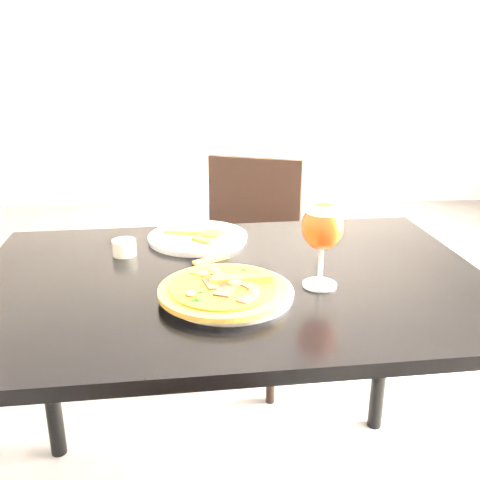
{
  "coord_description": "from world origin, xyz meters",
  "views": [
    {
      "loc": [
        0.14,
        -1.45,
        1.25
      ],
      "look_at": [
        0.2,
        -0.27,
        0.83
      ],
      "focal_mm": 40.0,
      "sensor_mm": 36.0,
      "label": 1
    }
  ],
  "objects": [
    {
      "name": "beer_glass",
      "position": [
        0.37,
        -0.36,
        0.89
      ],
      "size": [
        0.09,
        0.09,
        0.19
      ],
      "color": "silver",
      "rests_on": "dining_table"
    },
    {
      "name": "dining_table",
      "position": [
        0.18,
        -0.3,
        0.66
      ],
      "size": [
        1.26,
        0.89,
        0.75
      ],
      "rotation": [
        0.0,
        0.0,
        0.07
      ],
      "color": "black",
      "rests_on": "ground"
    },
    {
      "name": "plate_main",
      "position": [
        0.17,
        -0.4,
        0.76
      ],
      "size": [
        0.3,
        0.3,
        0.01
      ],
      "primitive_type": "cylinder",
      "rotation": [
        0.0,
        0.0,
        -0.09
      ],
      "color": "silver",
      "rests_on": "dining_table"
    },
    {
      "name": "sauce_cup",
      "position": [
        -0.1,
        -0.14,
        0.77
      ],
      "size": [
        0.06,
        0.06,
        0.04
      ],
      "color": "beige",
      "rests_on": "dining_table"
    },
    {
      "name": "loose_crust",
      "position": [
        0.13,
        -0.2,
        0.75
      ],
      "size": [
        0.09,
        0.07,
        0.01
      ],
      "primitive_type": "cube",
      "rotation": [
        0.0,
        0.0,
        0.57
      ],
      "color": "olive",
      "rests_on": "dining_table"
    },
    {
      "name": "chair_far",
      "position": [
        0.26,
        0.5,
        0.47
      ],
      "size": [
        0.51,
        0.51,
        0.86
      ],
      "rotation": [
        0.0,
        0.0,
        -0.34
      ],
      "color": "black",
      "rests_on": "ground"
    },
    {
      "name": "crust_scraps",
      "position": [
        0.11,
        -0.05,
        0.77
      ],
      "size": [
        0.19,
        0.12,
        0.01
      ],
      "rotation": [
        0.0,
        0.0,
        0.26
      ],
      "color": "olive",
      "rests_on": "plate_second"
    },
    {
      "name": "ground",
      "position": [
        0.0,
        0.0,
        0.0
      ],
      "size": [
        6.0,
        6.0,
        0.0
      ],
      "primitive_type": "plane",
      "color": "#535356",
      "rests_on": "ground"
    },
    {
      "name": "plate_second",
      "position": [
        0.09,
        -0.04,
        0.76
      ],
      "size": [
        0.28,
        0.28,
        0.01
      ],
      "primitive_type": "cylinder",
      "rotation": [
        0.0,
        0.0,
        -0.03
      ],
      "color": "silver",
      "rests_on": "dining_table"
    },
    {
      "name": "pizza",
      "position": [
        0.15,
        -0.42,
        0.77
      ],
      "size": [
        0.28,
        0.28,
        0.03
      ],
      "rotation": [
        0.0,
        0.0,
        -0.23
      ],
      "color": "olive",
      "rests_on": "plate_main"
    }
  ]
}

